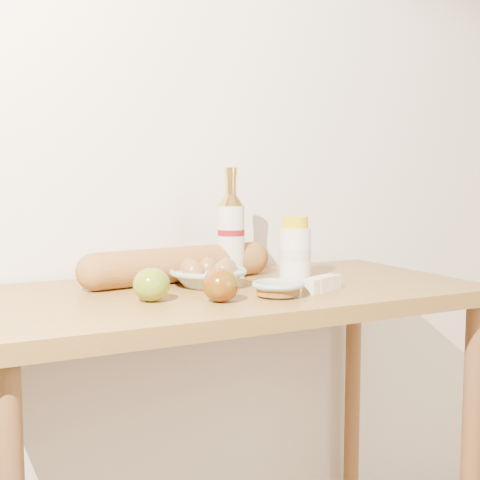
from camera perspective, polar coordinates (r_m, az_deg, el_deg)
name	(u,v)px	position (r m, az deg, el deg)	size (l,w,h in m)	color
back_wall	(185,132)	(1.77, -5.21, 10.12)	(3.50, 0.02, 2.60)	silver
table	(235,337)	(1.51, -0.51, -9.15)	(1.20, 0.60, 0.90)	olive
bourbon_bottle	(231,233)	(1.62, -0.85, 0.64)	(0.08, 0.08, 0.30)	beige
cream_bottle	(295,250)	(1.60, 5.24, -0.97)	(0.11, 0.11, 0.17)	white
egg_bowl	(208,275)	(1.50, -3.04, -3.33)	(0.25, 0.25, 0.07)	#96A49F
baguette	(180,264)	(1.56, -5.71, -2.32)	(0.56, 0.17, 0.09)	#A97033
apple_yellowgreen	(151,284)	(1.32, -8.40, -4.20)	(0.10, 0.10, 0.07)	olive
apple_redgreen_right	(221,285)	(1.30, -1.85, -4.29)	(0.08, 0.08, 0.07)	maroon
sugar_bowl	(278,289)	(1.36, 3.66, -4.63)	(0.15, 0.15, 0.03)	#93A19B
syrup_bowl	(276,289)	(1.36, 3.47, -4.68)	(0.14, 0.14, 0.03)	#95A39E
butter_stick	(322,284)	(1.45, 7.80, -4.13)	(0.12, 0.08, 0.04)	beige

